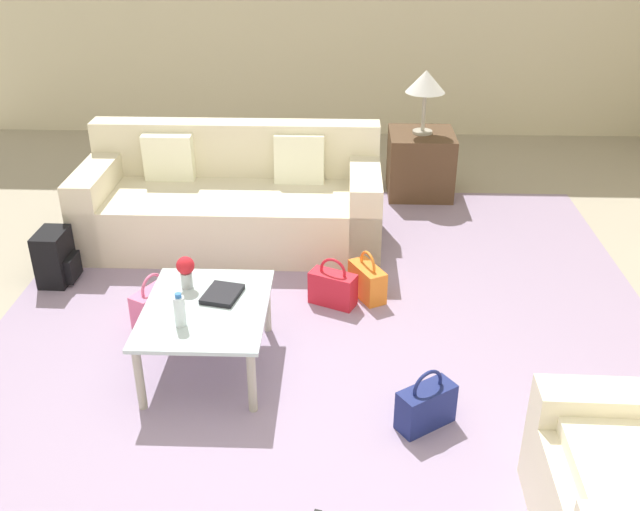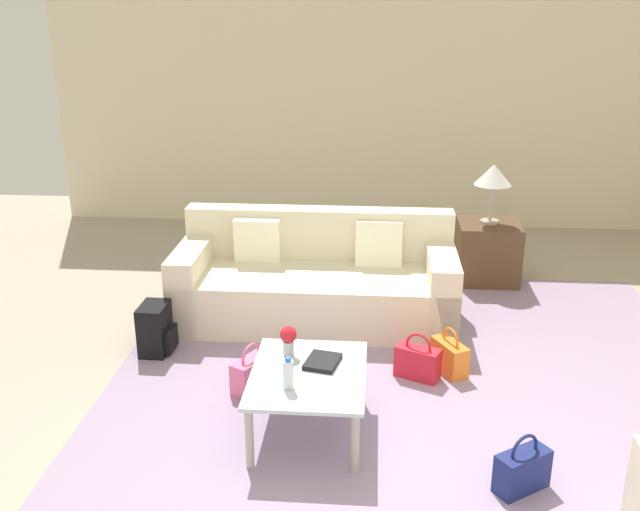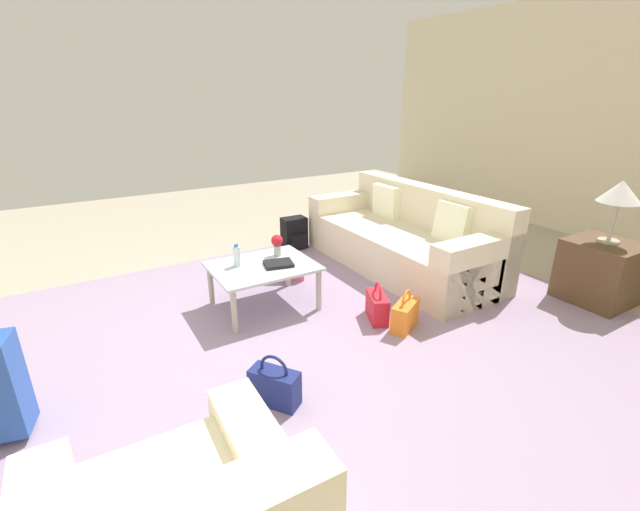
{
  "view_description": "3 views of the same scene",
  "coord_description": "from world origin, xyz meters",
  "px_view_note": "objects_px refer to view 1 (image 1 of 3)",
  "views": [
    {
      "loc": [
        3.1,
        0.29,
        2.6
      ],
      "look_at": [
        0.02,
        0.18,
        0.99
      ],
      "focal_mm": 40.0,
      "sensor_mm": 36.0,
      "label": 1
    },
    {
      "loc": [
        3.52,
        -0.12,
        2.6
      ],
      "look_at": [
        -0.74,
        -0.45,
        1.08
      ],
      "focal_mm": 40.0,
      "sensor_mm": 36.0,
      "label": 2
    },
    {
      "loc": [
        0.99,
        2.82,
        1.88
      ],
      "look_at": [
        -0.72,
        -0.03,
        0.6
      ],
      "focal_mm": 24.0,
      "sensor_mm": 36.0,
      "label": 3
    }
  ],
  "objects_px": {
    "coffee_table": "(206,315)",
    "flower_vase": "(186,269)",
    "side_table": "(420,164)",
    "water_bottle": "(180,311)",
    "handbag_orange": "(367,281)",
    "table_lamp": "(426,83)",
    "handbag_red": "(333,288)",
    "backpack_black": "(56,258)",
    "coffee_table_book": "(222,294)",
    "handbag_navy": "(426,406)",
    "handbag_pink": "(154,304)",
    "couch": "(234,202)"
  },
  "relations": [
    {
      "from": "coffee_table",
      "to": "side_table",
      "type": "xyz_separation_m",
      "value": [
        -2.8,
        1.5,
        -0.07
      ]
    },
    {
      "from": "handbag_orange",
      "to": "backpack_black",
      "type": "relative_size",
      "value": 0.89
    },
    {
      "from": "handbag_pink",
      "to": "handbag_navy",
      "type": "height_order",
      "value": "same"
    },
    {
      "from": "handbag_orange",
      "to": "handbag_pink",
      "type": "bearing_deg",
      "value": -75.44
    },
    {
      "from": "coffee_table",
      "to": "handbag_red",
      "type": "relative_size",
      "value": 2.54
    },
    {
      "from": "flower_vase",
      "to": "handbag_red",
      "type": "relative_size",
      "value": 0.57
    },
    {
      "from": "flower_vase",
      "to": "handbag_red",
      "type": "distance_m",
      "value": 1.11
    },
    {
      "from": "water_bottle",
      "to": "table_lamp",
      "type": "relative_size",
      "value": 0.36
    },
    {
      "from": "flower_vase",
      "to": "handbag_pink",
      "type": "bearing_deg",
      "value": -131.75
    },
    {
      "from": "handbag_navy",
      "to": "backpack_black",
      "type": "bearing_deg",
      "value": -120.32
    },
    {
      "from": "coffee_table",
      "to": "handbag_red",
      "type": "distance_m",
      "value": 1.07
    },
    {
      "from": "water_bottle",
      "to": "handbag_red",
      "type": "relative_size",
      "value": 0.57
    },
    {
      "from": "coffee_table",
      "to": "water_bottle",
      "type": "xyz_separation_m",
      "value": [
        0.2,
        -0.1,
        0.15
      ]
    },
    {
      "from": "water_bottle",
      "to": "flower_vase",
      "type": "relative_size",
      "value": 1.0
    },
    {
      "from": "couch",
      "to": "backpack_black",
      "type": "bearing_deg",
      "value": -56.06
    },
    {
      "from": "handbag_pink",
      "to": "backpack_black",
      "type": "distance_m",
      "value": 0.98
    },
    {
      "from": "side_table",
      "to": "backpack_black",
      "type": "distance_m",
      "value": 3.32
    },
    {
      "from": "coffee_table_book",
      "to": "handbag_red",
      "type": "distance_m",
      "value": 0.95
    },
    {
      "from": "couch",
      "to": "handbag_pink",
      "type": "relative_size",
      "value": 6.57
    },
    {
      "from": "handbag_orange",
      "to": "backpack_black",
      "type": "bearing_deg",
      "value": -93.63
    },
    {
      "from": "couch",
      "to": "handbag_navy",
      "type": "distance_m",
      "value": 2.66
    },
    {
      "from": "coffee_table",
      "to": "flower_vase",
      "type": "height_order",
      "value": "flower_vase"
    },
    {
      "from": "coffee_table",
      "to": "handbag_red",
      "type": "xyz_separation_m",
      "value": [
        -0.75,
        0.73,
        -0.24
      ]
    },
    {
      "from": "flower_vase",
      "to": "handbag_navy",
      "type": "xyz_separation_m",
      "value": [
        0.71,
        1.4,
        -0.42
      ]
    },
    {
      "from": "coffee_table",
      "to": "flower_vase",
      "type": "distance_m",
      "value": 0.32
    },
    {
      "from": "flower_vase",
      "to": "handbag_red",
      "type": "bearing_deg",
      "value": 121.14
    },
    {
      "from": "handbag_red",
      "to": "backpack_black",
      "type": "xyz_separation_m",
      "value": [
        -0.25,
        -2.02,
        0.06
      ]
    },
    {
      "from": "water_bottle",
      "to": "handbag_orange",
      "type": "relative_size",
      "value": 0.57
    },
    {
      "from": "handbag_orange",
      "to": "coffee_table",
      "type": "bearing_deg",
      "value": -48.46
    },
    {
      "from": "backpack_black",
      "to": "couch",
      "type": "bearing_deg",
      "value": 123.94
    },
    {
      "from": "table_lamp",
      "to": "side_table",
      "type": "bearing_deg",
      "value": 0.0
    },
    {
      "from": "flower_vase",
      "to": "handbag_pink",
      "type": "height_order",
      "value": "flower_vase"
    },
    {
      "from": "flower_vase",
      "to": "side_table",
      "type": "relative_size",
      "value": 0.35
    },
    {
      "from": "handbag_red",
      "to": "handbag_navy",
      "type": "height_order",
      "value": "same"
    },
    {
      "from": "flower_vase",
      "to": "table_lamp",
      "type": "height_order",
      "value": "table_lamp"
    },
    {
      "from": "coffee_table_book",
      "to": "flower_vase",
      "type": "bearing_deg",
      "value": -100.82
    },
    {
      "from": "handbag_red",
      "to": "backpack_black",
      "type": "height_order",
      "value": "backpack_black"
    },
    {
      "from": "water_bottle",
      "to": "coffee_table",
      "type": "bearing_deg",
      "value": 153.43
    },
    {
      "from": "water_bottle",
      "to": "table_lamp",
      "type": "height_order",
      "value": "table_lamp"
    },
    {
      "from": "water_bottle",
      "to": "handbag_orange",
      "type": "xyz_separation_m",
      "value": [
        -1.06,
        1.07,
        -0.39
      ]
    },
    {
      "from": "table_lamp",
      "to": "handbag_navy",
      "type": "distance_m",
      "value": 3.42
    },
    {
      "from": "table_lamp",
      "to": "water_bottle",
      "type": "bearing_deg",
      "value": -28.07
    },
    {
      "from": "water_bottle",
      "to": "handbag_orange",
      "type": "height_order",
      "value": "water_bottle"
    },
    {
      "from": "handbag_red",
      "to": "handbag_navy",
      "type": "bearing_deg",
      "value": 22.92
    },
    {
      "from": "table_lamp",
      "to": "handbag_pink",
      "type": "xyz_separation_m",
      "value": [
        2.31,
        -1.95,
        -0.91
      ]
    },
    {
      "from": "coffee_table",
      "to": "flower_vase",
      "type": "xyz_separation_m",
      "value": [
        -0.22,
        -0.15,
        0.18
      ]
    },
    {
      "from": "table_lamp",
      "to": "couch",
      "type": "bearing_deg",
      "value": -58.01
    },
    {
      "from": "table_lamp",
      "to": "handbag_red",
      "type": "height_order",
      "value": "table_lamp"
    },
    {
      "from": "coffee_table",
      "to": "backpack_black",
      "type": "bearing_deg",
      "value": -127.78
    },
    {
      "from": "handbag_pink",
      "to": "handbag_orange",
      "type": "xyz_separation_m",
      "value": [
        -0.37,
        1.42,
        0.0
      ]
    }
  ]
}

